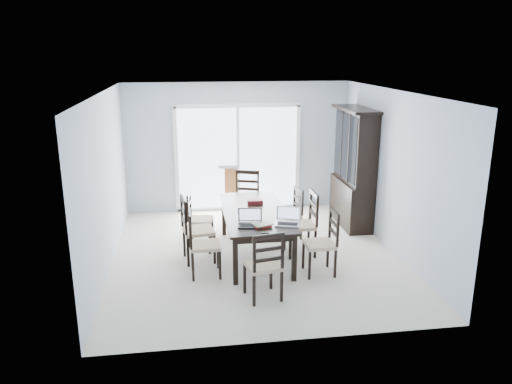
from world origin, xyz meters
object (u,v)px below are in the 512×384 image
Objects in this scene: chair_left_mid at (192,222)px; chair_right_near at (326,235)px; chair_left_near at (198,237)px; laptop_dark at (250,222)px; chair_left_far at (195,213)px; dining_table at (255,216)px; chair_right_mid at (306,216)px; chair_right_far at (293,208)px; chair_end_far at (246,193)px; laptop_silver at (288,221)px; china_hutch at (353,169)px; hot_tub at (202,178)px; game_box at (255,202)px; cell_phone at (265,233)px; chair_end_near at (265,259)px.

chair_left_mid is 2.07m from chair_right_near.
chair_left_near is 3.00× the size of laptop_dark.
chair_left_far is 2.36m from chair_right_near.
chair_right_near is at bearing 2.20° from laptop_dark.
chair_right_near is at bearing -40.55° from dining_table.
chair_right_far is at bearing 3.43° from chair_right_mid.
chair_right_near is 2.97× the size of laptop_dark.
chair_right_mid is at bearing 172.94° from chair_right_far.
chair_right_near is 0.77m from chair_right_mid.
chair_end_far is at bearing 21.20° from chair_right_near.
laptop_silver reaches higher than laptop_dark.
chair_right_near is 1.53m from chair_right_far.
china_hutch reaches higher than hot_tub.
laptop_dark is 4.09m from hot_tub.
chair_left_mid is 1.07× the size of chair_right_near.
chair_left_near reaches higher than chair_right_near.
chair_right_mid is 1.70m from chair_end_far.
chair_end_far reaches higher than laptop_dark.
chair_left_near reaches higher than dining_table.
chair_right_near is at bearing -53.41° from game_box.
game_box is at bearing 36.34° from chair_right_near.
laptop_silver is at bearing 32.78° from cell_phone.
chair_right_near is at bearing 7.13° from laptop_silver.
chair_end_near is at bearing 147.93° from chair_right_mid.
chair_right_mid is at bearing 76.65° from chair_left_far.
chair_left_mid is at bearing 74.41° from chair_end_far.
chair_end_near is at bearing -92.99° from dining_table.
chair_right_near reaches higher than game_box.
chair_right_near is at bearing 61.71° from chair_left_mid.
chair_right_far is 0.49× the size of hot_tub.
chair_right_far is 1.05m from chair_end_far.
chair_end_near is 4.92m from hot_tub.
cell_phone is 4.42m from hot_tub.
chair_end_far is (0.05, 1.47, -0.04)m from dining_table.
chair_left_far is (-0.93, 0.64, -0.12)m from dining_table.
chair_right_far is 0.91× the size of chair_end_near.
china_hutch is at bearing 105.88° from chair_left_mid.
game_box is at bearing 123.30° from laptop_silver.
chair_right_near reaches higher than dining_table.
laptop_dark is (-2.20, -1.94, -0.26)m from china_hutch.
laptop_dark is at bearing 113.94° from cell_phone.
chair_right_far is (1.70, 0.08, -0.01)m from chair_left_far.
chair_right_far reaches higher than cell_phone.
chair_left_far is (-0.01, 1.26, -0.05)m from chair_left_near.
china_hutch is 2.14× the size of chair_right_far.
china_hutch is at bearing 31.71° from dining_table.
hot_tub is at bearing -49.77° from chair_end_far.
chair_end_near reaches higher than chair_right_near.
china_hutch reaches higher than chair_right_mid.
chair_left_mid is (-3.02, -1.33, -0.43)m from china_hutch.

